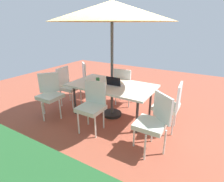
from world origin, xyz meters
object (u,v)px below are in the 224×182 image
object	(u,v)px
dining_table	(112,87)
laptop	(115,84)
chair_south	(124,85)
chair_northwest	(154,120)
chair_southeast	(90,77)
chair_northeast	(50,93)
chair_north	(92,104)
cup	(98,80)
chair_east	(68,84)
chair_west	(170,104)
patio_umbrella	(112,12)

from	to	relation	value
dining_table	laptop	xyz separation A→B (m)	(-0.08, 0.03, 0.10)
chair_south	chair_northwest	world-z (taller)	same
chair_southeast	chair_northeast	xyz separation A→B (m)	(0.01, 1.44, 0.00)
chair_south	chair_north	size ratio (longest dim) A/B	1.00
chair_south	chair_northeast	distance (m)	1.80
chair_north	chair_southeast	world-z (taller)	same
chair_southeast	cup	distance (m)	1.15
chair_east	chair_south	bearing A→B (deg)	-65.58
laptop	cup	size ratio (longest dim) A/B	2.96
chair_west	chair_southeast	xyz separation A→B (m)	(2.44, -0.68, 0.00)
dining_table	chair_northeast	size ratio (longest dim) A/B	1.89
chair_southeast	chair_northeast	bearing A→B (deg)	132.11
chair_north	cup	xyz separation A→B (m)	(0.33, -0.68, 0.25)
chair_north	cup	world-z (taller)	chair_north
patio_umbrella	cup	xyz separation A→B (m)	(0.35, 0.04, -1.41)
chair_south	chair_east	xyz separation A→B (m)	(1.24, 0.72, 0.00)
patio_umbrella	chair_northeast	world-z (taller)	patio_umbrella
chair_north	chair_northeast	size ratio (longest dim) A/B	1.00
chair_east	laptop	bearing A→B (deg)	-94.41
chair_east	cup	xyz separation A→B (m)	(-0.91, -0.02, 0.25)
chair_east	chair_northeast	size ratio (longest dim) A/B	1.00
chair_south	chair_northwest	size ratio (longest dim) A/B	1.00
chair_north	chair_east	bearing A→B (deg)	144.15
chair_south	cup	size ratio (longest dim) A/B	8.56
chair_south	laptop	world-z (taller)	chair_south
chair_northeast	laptop	distance (m)	1.47
laptop	chair_north	bearing A→B (deg)	76.74
chair_south	chair_east	world-z (taller)	same
chair_south	laptop	size ratio (longest dim) A/B	2.90
chair_north	chair_northeast	world-z (taller)	same
dining_table	chair_east	distance (m)	1.28
dining_table	patio_umbrella	world-z (taller)	patio_umbrella
chair_southeast	chair_northwest	size ratio (longest dim) A/B	1.00
patio_umbrella	chair_northwest	world-z (taller)	patio_umbrella
dining_table	chair_southeast	size ratio (longest dim) A/B	1.89
dining_table	chair_south	xyz separation A→B (m)	(0.03, -0.66, -0.14)
chair_east	laptop	size ratio (longest dim) A/B	2.90
chair_south	chair_southeast	distance (m)	1.15
chair_north	chair_southeast	xyz separation A→B (m)	(1.16, -1.44, 0.00)
dining_table	patio_umbrella	bearing A→B (deg)	0.00
laptop	patio_umbrella	bearing A→B (deg)	-22.07
dining_table	patio_umbrella	size ratio (longest dim) A/B	0.75
chair_northeast	patio_umbrella	bearing A→B (deg)	-17.77
cup	laptop	bearing A→B (deg)	-178.74
patio_umbrella	chair_northeast	bearing A→B (deg)	30.73
chair_west	laptop	xyz separation A→B (m)	(1.18, 0.07, 0.24)
dining_table	cup	world-z (taller)	cup
dining_table	cup	size ratio (longest dim) A/B	16.17
dining_table	cup	xyz separation A→B (m)	(0.35, 0.04, 0.11)
patio_umbrella	chair_east	world-z (taller)	patio_umbrella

